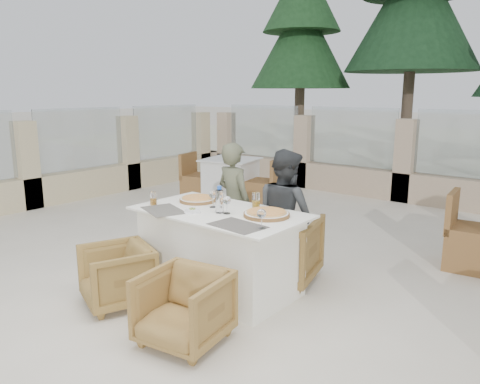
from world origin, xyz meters
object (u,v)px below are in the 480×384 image
Objects in this scene: beer_glass_right at (256,200)px; diner_right at (285,216)px; olive_dish at (192,210)px; armchair_far_right at (280,248)px; dining_table at (220,251)px; wine_glass_corner at (262,218)px; beer_glass_left at (153,198)px; armchair_near_right at (184,308)px; diner_left at (234,203)px; wine_glass_centre at (213,198)px; bg_table_a at (231,182)px; water_bottle at (219,199)px; pizza_right at (267,213)px; armchair_near_left at (117,275)px; armchair_far_left at (245,233)px; wine_glass_near at (227,204)px; pizza_left at (198,199)px.

diner_right is (0.14, 0.29, -0.19)m from beer_glass_right.
olive_dish is 0.15× the size of armchair_far_right.
dining_table is 8.70× the size of wine_glass_corner.
beer_glass_left is 1.40m from armchair_near_right.
wine_glass_corner is 1.36m from diner_left.
wine_glass_centre is at bearing 153.95° from dining_table.
beer_glass_left is at bearing -75.73° from bg_table_a.
water_bottle is 0.86m from armchair_far_right.
pizza_right is 0.25× the size of bg_table_a.
armchair_far_right is 1.25× the size of armchair_near_left.
water_bottle reaches higher than beer_glass_right.
olive_dish is (-0.15, -0.20, 0.41)m from dining_table.
beer_glass_right reaches higher than armchair_near_right.
diner_left is (-0.57, 0.36, -0.18)m from beer_glass_right.
pizza_right is 0.68m from olive_dish.
armchair_far_right is 0.33m from diner_right.
diner_right reaches higher than armchair_near_left.
dining_table is 0.83m from beer_glass_left.
wine_glass_centre is 0.30× the size of armchair_far_left.
water_bottle is 1.35× the size of wine_glass_centre.
armchair_far_left is at bearing 118.99° from wine_glass_near.
diner_right reaches higher than wine_glass_corner.
wine_glass_near is at bearing -18.07° from pizza_left.
wine_glass_near is 0.11× the size of bg_table_a.
olive_dish is 1.17m from armchair_far_left.
beer_glass_right is 0.37m from diner_right.
wine_glass_near is (0.26, -0.10, 0.00)m from wine_glass_centre.
water_bottle is 0.22m from wine_glass_centre.
armchair_near_left is at bearing 44.20° from armchair_far_right.
dining_table is 6.43× the size of water_bottle.
wine_glass_centre and wine_glass_corner have the same top height.
wine_glass_centre is at bearing 111.68° from armchair_near_right.
water_bottle is at bearing -47.72° from dining_table.
armchair_far_right is at bearing 113.01° from wine_glass_corner.
pizza_right is 0.31× the size of diner_right.
wine_glass_centre is 0.31× the size of armchair_near_left.
armchair_near_left is (-0.94, -0.93, -0.53)m from pizza_right.
wine_glass_centre and wine_glass_near have the same top height.
diner_right is (0.01, 0.06, 0.32)m from armchair_far_right.
beer_glass_right is 0.20× the size of armchair_far_right.
diner_left reaches higher than olive_dish.
diner_left reaches higher than beer_glass_right.
wine_glass_corner is 1.30m from beer_glass_left.
diner_left is (-0.70, 0.13, 0.33)m from armchair_far_right.
wine_glass_near is at bearing -155.65° from pizza_right.
wine_glass_centre is 1.67× the size of olive_dish.
wine_glass_centre is 0.85m from armchair_far_right.
pizza_left is at bearing 164.68° from wine_glass_centre.
diner_right is (0.48, 0.80, -0.13)m from olive_dish.
beer_glass_left is 1.23m from armchair_far_left.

